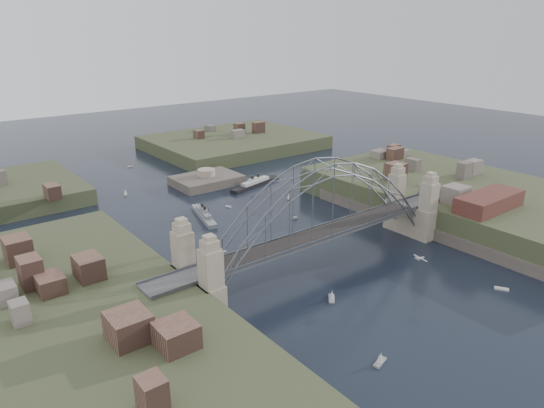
{
  "coord_description": "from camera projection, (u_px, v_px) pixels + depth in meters",
  "views": [
    {
      "loc": [
        -70.35,
        -72.01,
        50.71
      ],
      "look_at": [
        0.0,
        18.0,
        10.0
      ],
      "focal_mm": 32.51,
      "sensor_mm": 36.0,
      "label": 1
    }
  ],
  "objects": [
    {
      "name": "ground",
      "position": [
        321.0,
        267.0,
        111.28
      ],
      "size": [
        500.0,
        500.0,
        0.0
      ],
      "primitive_type": "plane",
      "color": "black",
      "rests_on": "ground"
    },
    {
      "name": "bridge",
      "position": [
        323.0,
        216.0,
        107.14
      ],
      "size": [
        84.0,
        13.8,
        24.6
      ],
      "color": "#4F4E51",
      "rests_on": "ground"
    },
    {
      "name": "shore_west",
      "position": [
        56.0,
        358.0,
        77.36
      ],
      "size": [
        50.5,
        90.0,
        12.0
      ],
      "color": "#3B4227",
      "rests_on": "ground"
    },
    {
      "name": "shore_east",
      "position": [
        464.0,
        206.0,
        143.87
      ],
      "size": [
        50.5,
        90.0,
        12.0
      ],
      "color": "#3B4227",
      "rests_on": "ground"
    },
    {
      "name": "headland_ne",
      "position": [
        234.0,
        146.0,
        221.67
      ],
      "size": [
        70.0,
        55.0,
        9.5
      ],
      "primitive_type": "cube",
      "color": "#3B4227",
      "rests_on": "ground"
    },
    {
      "name": "fort_island",
      "position": [
        207.0,
        185.0,
        170.3
      ],
      "size": [
        22.0,
        16.0,
        9.4
      ],
      "color": "#51473F",
      "rests_on": "ground"
    },
    {
      "name": "wharf_shed",
      "position": [
        489.0,
        201.0,
        123.05
      ],
      "size": [
        20.0,
        8.0,
        4.0
      ],
      "primitive_type": "cube",
      "color": "#592D26",
      "rests_on": "shore_east"
    },
    {
      "name": "finger_pier",
      "position": [
        529.0,
        260.0,
        112.88
      ],
      "size": [
        4.0,
        22.0,
        1.4
      ],
      "primitive_type": "cube",
      "color": "#4F4E51",
      "rests_on": "ground"
    },
    {
      "name": "naval_cruiser_near",
      "position": [
        204.0,
        215.0,
        139.62
      ],
      "size": [
        6.92,
        18.22,
        5.46
      ],
      "color": "gray",
      "rests_on": "ground"
    },
    {
      "name": "naval_cruiser_far",
      "position": [
        81.0,
        190.0,
        161.69
      ],
      "size": [
        5.64,
        15.04,
        5.06
      ],
      "color": "gray",
      "rests_on": "ground"
    },
    {
      "name": "ocean_liner",
      "position": [
        255.0,
        184.0,
        168.05
      ],
      "size": [
        22.38,
        8.26,
        5.47
      ],
      "color": "black",
      "rests_on": "ground"
    },
    {
      "name": "aeroplane",
      "position": [
        420.0,
        258.0,
        98.16
      ],
      "size": [
        1.96,
        3.57,
        0.52
      ],
      "color": "silver"
    },
    {
      "name": "small_boat_a",
      "position": [
        223.0,
        251.0,
        118.79
      ],
      "size": [
        0.98,
        2.55,
        0.45
      ],
      "color": "silver",
      "rests_on": "ground"
    },
    {
      "name": "small_boat_b",
      "position": [
        295.0,
        218.0,
        139.0
      ],
      "size": [
        1.8,
        0.93,
        1.43
      ],
      "color": "silver",
      "rests_on": "ground"
    },
    {
      "name": "small_boat_c",
      "position": [
        332.0,
        297.0,
        97.45
      ],
      "size": [
        3.18,
        3.3,
        2.38
      ],
      "color": "silver",
      "rests_on": "ground"
    },
    {
      "name": "small_boat_d",
      "position": [
        289.0,
        196.0,
        155.19
      ],
      "size": [
        2.34,
        2.12,
        2.38
      ],
      "color": "silver",
      "rests_on": "ground"
    },
    {
      "name": "small_boat_e",
      "position": [
        85.0,
        233.0,
        129.23
      ],
      "size": [
        3.93,
        3.0,
        0.45
      ],
      "color": "silver",
      "rests_on": "ground"
    },
    {
      "name": "small_boat_f",
      "position": [
        228.0,
        207.0,
        148.3
      ],
      "size": [
        1.25,
        1.78,
        0.45
      ],
      "color": "silver",
      "rests_on": "ground"
    },
    {
      "name": "small_boat_g",
      "position": [
        502.0,
        289.0,
        101.44
      ],
      "size": [
        2.22,
        2.84,
        0.45
      ],
      "color": "silver",
      "rests_on": "ground"
    },
    {
      "name": "small_boat_h",
      "position": [
        125.0,
        192.0,
        158.83
      ],
      "size": [
        1.52,
        1.75,
        2.38
      ],
      "color": "silver",
      "rests_on": "ground"
    },
    {
      "name": "small_boat_i",
      "position": [
        363.0,
        213.0,
        143.39
      ],
      "size": [
        1.7,
        2.68,
        0.45
      ],
      "color": "silver",
      "rests_on": "ground"
    },
    {
      "name": "small_boat_j",
      "position": [
        380.0,
        359.0,
        78.86
      ],
      "size": [
        3.27,
        1.81,
        2.38
      ],
      "color": "silver",
      "rests_on": "ground"
    },
    {
      "name": "small_boat_k",
      "position": [
        130.0,
        167.0,
        191.38
      ],
      "size": [
        1.97,
        1.5,
        0.45
      ],
      "color": "silver",
      "rests_on": "ground"
    },
    {
      "name": "small_boat_l",
      "position": [
        87.0,
        267.0,
        110.73
      ],
      "size": [
        1.87,
        2.98,
        0.45
      ],
      "color": "silver",
      "rests_on": "ground"
    }
  ]
}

